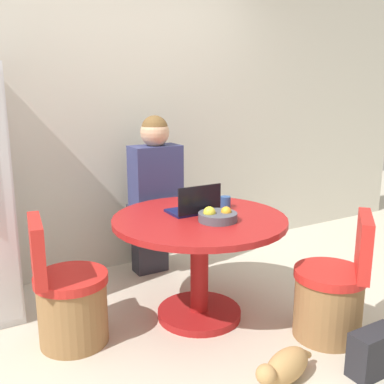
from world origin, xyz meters
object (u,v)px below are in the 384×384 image
(chair_left_side, at_px, (69,302))
(cat, at_px, (285,366))
(dining_table, at_px, (199,246))
(chair_near_right_corner, at_px, (332,297))
(laptop, at_px, (194,207))
(fruit_bowl, at_px, (217,216))
(person_seated, at_px, (154,188))
(handbag, at_px, (374,352))

(chair_left_side, distance_m, cat, 1.34)
(dining_table, xyz_separation_m, cat, (0.02, -0.86, -0.42))
(dining_table, relative_size, cat, 2.61)
(chair_left_side, bearing_deg, chair_near_right_corner, -109.61)
(chair_near_right_corner, relative_size, chair_left_side, 1.00)
(cat, bearing_deg, chair_left_side, -59.12)
(dining_table, distance_m, laptop, 0.26)
(chair_near_right_corner, bearing_deg, cat, -22.12)
(laptop, distance_m, fruit_bowl, 0.24)
(person_seated, height_order, handbag, person_seated)
(dining_table, distance_m, chair_near_right_corner, 0.91)
(fruit_bowl, height_order, handbag, fruit_bowl)
(chair_near_right_corner, distance_m, cat, 0.63)
(chair_near_right_corner, bearing_deg, handbag, 35.56)
(fruit_bowl, distance_m, handbag, 1.19)
(cat, relative_size, handbag, 1.49)
(chair_left_side, height_order, person_seated, person_seated)
(laptop, xyz_separation_m, cat, (0.01, -0.95, -0.67))
(dining_table, relative_size, chair_near_right_corner, 1.42)
(laptop, distance_m, cat, 1.16)
(dining_table, height_order, laptop, laptop)
(chair_near_right_corner, relative_size, fruit_bowl, 3.25)
(dining_table, distance_m, person_seated, 0.84)
(fruit_bowl, distance_m, cat, 0.98)
(dining_table, height_order, fruit_bowl, fruit_bowl)
(person_seated, xyz_separation_m, handbag, (0.46, -1.84, -0.63))
(dining_table, xyz_separation_m, laptop, (0.02, 0.10, 0.25))
(dining_table, height_order, person_seated, person_seated)
(chair_left_side, xyz_separation_m, cat, (0.89, -0.98, -0.18))
(handbag, bearing_deg, chair_left_side, 139.53)
(cat, xyz_separation_m, handbag, (0.48, -0.19, 0.03))
(fruit_bowl, bearing_deg, handbag, -63.27)
(cat, distance_m, handbag, 0.52)
(dining_table, height_order, cat, dining_table)
(person_seated, bearing_deg, laptop, 87.49)
(person_seated, distance_m, laptop, 0.71)
(dining_table, xyz_separation_m, person_seated, (0.05, 0.80, 0.24))
(laptop, xyz_separation_m, fruit_bowl, (0.03, -0.23, -0.01))
(handbag, bearing_deg, fruit_bowl, 116.73)
(fruit_bowl, xyz_separation_m, cat, (-0.03, -0.72, -0.66))
(chair_near_right_corner, bearing_deg, fruit_bowl, -85.65)
(dining_table, distance_m, fruit_bowl, 0.28)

